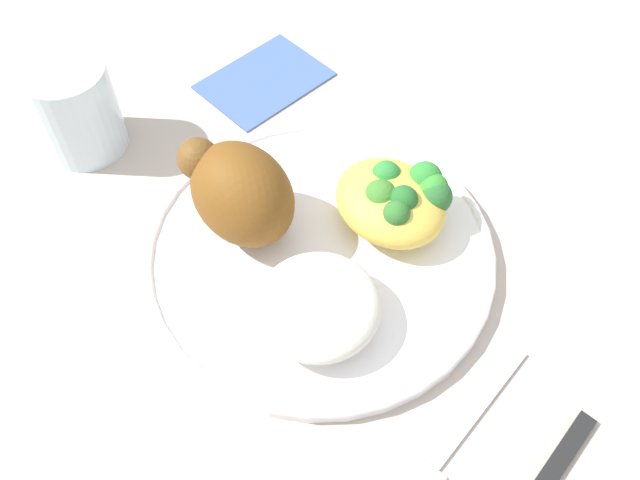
# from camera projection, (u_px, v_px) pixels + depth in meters

# --- Properties ---
(ground_plane) EXTENTS (2.00, 2.00, 0.00)m
(ground_plane) POSITION_uv_depth(u_px,v_px,m) (320.00, 257.00, 0.54)
(ground_plane) COLOR #C0B0A0
(plate) EXTENTS (0.28, 0.28, 0.01)m
(plate) POSITION_uv_depth(u_px,v_px,m) (320.00, 252.00, 0.53)
(plate) COLOR white
(plate) RESTS_ON ground_plane
(roasted_chicken) EXTENTS (0.10, 0.07, 0.08)m
(roasted_chicken) POSITION_uv_depth(u_px,v_px,m) (240.00, 192.00, 0.51)
(roasted_chicken) COLOR brown
(roasted_chicken) RESTS_ON plate
(rice_pile) EXTENTS (0.09, 0.09, 0.03)m
(rice_pile) POSITION_uv_depth(u_px,v_px,m) (318.00, 306.00, 0.48)
(rice_pile) COLOR white
(rice_pile) RESTS_ON plate
(mac_cheese_with_broccoli) EXTENTS (0.09, 0.08, 0.05)m
(mac_cheese_with_broccoli) POSITION_uv_depth(u_px,v_px,m) (396.00, 199.00, 0.53)
(mac_cheese_with_broccoli) COLOR #ECC44A
(mac_cheese_with_broccoli) RESTS_ON plate
(fork) EXTENTS (0.03, 0.14, 0.01)m
(fork) POSITION_uv_depth(u_px,v_px,m) (458.00, 435.00, 0.45)
(fork) COLOR silver
(fork) RESTS_ON ground_plane
(water_glass) EXTENTS (0.07, 0.07, 0.09)m
(water_glass) POSITION_uv_depth(u_px,v_px,m) (76.00, 109.00, 0.58)
(water_glass) COLOR silver
(water_glass) RESTS_ON ground_plane
(napkin) EXTENTS (0.09, 0.12, 0.00)m
(napkin) POSITION_uv_depth(u_px,v_px,m) (264.00, 80.00, 0.66)
(napkin) COLOR #47669E
(napkin) RESTS_ON ground_plane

